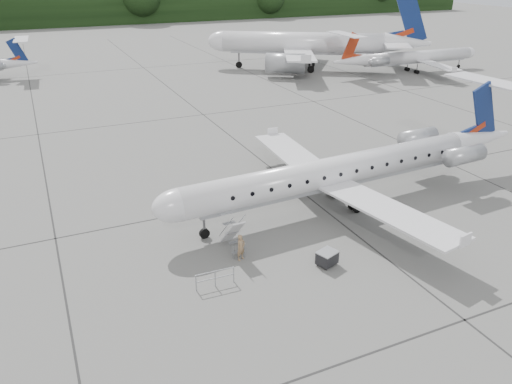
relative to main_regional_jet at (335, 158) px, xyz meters
name	(u,v)px	position (x,y,z in m)	size (l,w,h in m)	color
ground	(380,215)	(2.48, -2.64, -3.86)	(320.00, 320.00, 0.00)	slate
treeline	(100,11)	(2.48, 127.36, 0.14)	(260.00, 4.00, 8.00)	black
main_regional_jet	(335,158)	(0.00, 0.00, 0.00)	(30.09, 21.66, 7.71)	silver
airstair	(232,233)	(-8.99, -2.73, -2.65)	(0.85, 2.17, 2.42)	silver
passenger	(241,247)	(-8.92, -3.97, -3.01)	(0.62, 0.40, 1.69)	olive
safety_railing	(215,279)	(-11.31, -5.96, -3.36)	(2.20, 0.08, 1.00)	gray
baggage_cart	(327,258)	(-4.48, -6.64, -3.37)	(1.13, 0.91, 0.98)	black
bg_narrowbody	(302,32)	(23.24, 46.65, 2.21)	(33.81, 24.34, 12.14)	silver
bg_regional_right	(419,51)	(39.62, 36.98, -0.44)	(26.04, 18.75, 6.83)	silver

